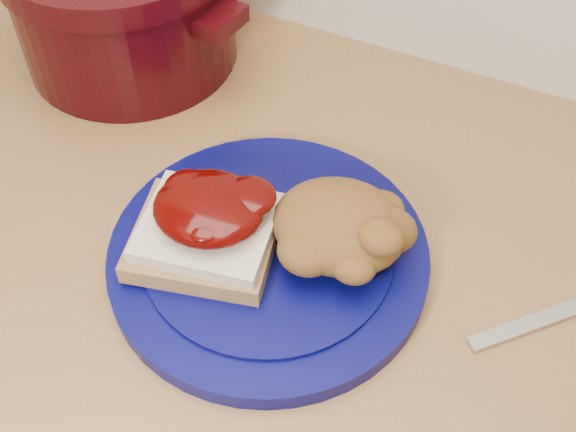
% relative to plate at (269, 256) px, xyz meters
% --- Properties ---
extents(plate, '(0.32, 0.32, 0.02)m').
position_rel_plate_xyz_m(plate, '(0.00, 0.00, 0.00)').
color(plate, '#040645').
rests_on(plate, wood_countertop).
extents(sandwich, '(0.14, 0.13, 0.06)m').
position_rel_plate_xyz_m(sandwich, '(-0.05, -0.02, 0.04)').
color(sandwich, olive).
rests_on(sandwich, plate).
extents(stuffing_mound, '(0.13, 0.12, 0.06)m').
position_rel_plate_xyz_m(stuffing_mound, '(0.06, 0.03, 0.04)').
color(stuffing_mound, brown).
rests_on(stuffing_mound, plate).
extents(butter_knife, '(0.14, 0.14, 0.00)m').
position_rel_plate_xyz_m(butter_knife, '(0.25, 0.06, -0.01)').
color(butter_knife, silver).
rests_on(butter_knife, wood_countertop).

